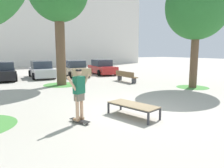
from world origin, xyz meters
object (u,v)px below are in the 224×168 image
(car_red, at_px, (102,68))
(park_bench, at_px, (126,76))
(skateboard, at_px, (80,121))
(skater, at_px, (79,91))
(car_silver, at_px, (42,70))
(car_black, at_px, (4,72))
(skate_box, at_px, (133,105))
(car_tan, at_px, (75,69))
(tree_near_right, at_px, (197,7))

(car_red, height_order, park_bench, car_red)
(skateboard, height_order, skater, skater)
(car_silver, relative_size, park_bench, 1.78)
(skateboard, distance_m, car_black, 13.22)
(car_silver, xyz_separation_m, park_bench, (5.04, -6.08, -0.24))
(skate_box, height_order, park_bench, park_bench)
(skater, relative_size, park_bench, 0.70)
(skate_box, distance_m, skateboard, 1.99)
(skater, height_order, car_silver, skater)
(car_tan, distance_m, park_bench, 5.97)
(car_red, bearing_deg, car_tan, -175.65)
(skater, bearing_deg, tree_near_right, 16.89)
(car_red, bearing_deg, skateboard, -120.76)
(skateboard, xyz_separation_m, tree_near_right, (9.04, 2.75, 5.02))
(car_silver, bearing_deg, skate_box, -88.83)
(car_black, distance_m, park_bench, 10.08)
(skateboard, bearing_deg, skate_box, -10.03)
(skater, distance_m, car_red, 15.07)
(tree_near_right, height_order, car_black, tree_near_right)
(car_red, bearing_deg, skate_box, -113.48)
(tree_near_right, height_order, car_red, tree_near_right)
(park_bench, bearing_deg, skater, -133.35)
(skate_box, distance_m, car_black, 13.88)
(skateboard, bearing_deg, car_red, 59.24)
(skate_box, xyz_separation_m, tree_near_right, (7.11, 3.09, 4.68))
(tree_near_right, bearing_deg, car_silver, 125.33)
(skate_box, bearing_deg, car_red, 66.52)
(skate_box, bearing_deg, skateboard, 169.97)
(car_black, distance_m, car_red, 9.07)
(tree_near_right, relative_size, car_tan, 1.67)
(skateboard, height_order, car_silver, car_silver)
(car_red, bearing_deg, park_bench, -99.76)
(skater, relative_size, car_silver, 0.40)
(car_red, distance_m, park_bench, 5.94)
(skate_box, height_order, skater, skater)
(tree_near_right, bearing_deg, car_tan, 113.65)
(car_tan, relative_size, car_red, 0.99)
(skate_box, distance_m, car_red, 14.49)
(skater, relative_size, tree_near_right, 0.24)
(skateboard, xyz_separation_m, car_silver, (1.65, 13.17, 0.61))
(tree_near_right, height_order, car_silver, tree_near_right)
(car_silver, distance_m, park_bench, 7.90)
(car_tan, bearing_deg, skate_box, -101.88)
(skater, bearing_deg, car_tan, 69.79)
(car_black, bearing_deg, skateboard, -84.06)
(skater, xyz_separation_m, tree_near_right, (9.04, 2.75, 4.02))
(tree_near_right, bearing_deg, skateboard, -163.10)
(skater, xyz_separation_m, park_bench, (6.70, 7.10, -0.62))
(car_tan, relative_size, park_bench, 1.80)
(skate_box, height_order, car_red, car_red)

